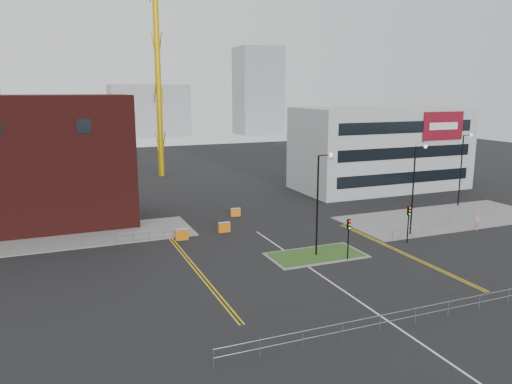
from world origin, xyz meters
TOP-DOWN VIEW (x-y plane):
  - ground at (0.00, 0.00)m, footprint 200.00×200.00m
  - pavement_left at (-20.00, 22.00)m, footprint 28.00×8.00m
  - pavement_right at (22.00, 14.00)m, footprint 24.00×10.00m
  - island_kerb at (2.00, 8.00)m, footprint 8.60×4.60m
  - grass_island at (2.00, 8.00)m, footprint 8.00×4.00m
  - brick_building at (-22.97, 28.00)m, footprint 24.20×10.07m
  - office_block at (26.01, 31.97)m, footprint 25.00×12.20m
  - tower_crane at (3.46, 53.96)m, footprint 52.25×10.90m
  - streetlamp_island at (2.22, 8.00)m, footprint 1.46×0.36m
  - streetlamp_right_near at (14.22, 10.00)m, footprint 1.46×0.36m
  - streetlamp_right_far at (28.22, 18.00)m, footprint 1.46×0.36m
  - traffic_light_island at (4.00, 5.98)m, footprint 0.28×0.33m
  - traffic_light_right at (12.00, 7.98)m, footprint 0.28×0.33m
  - railing_front at (0.00, -6.00)m, footprint 24.05×0.05m
  - railing_left at (-11.00, 18.00)m, footprint 6.05×0.05m
  - railing_right at (20.50, 11.50)m, footprint 19.05×5.05m
  - centre_line at (0.00, 2.00)m, footprint 0.15×30.00m
  - yellow_left_a at (-9.00, 10.00)m, footprint 0.12×24.00m
  - yellow_left_b at (-8.70, 10.00)m, footprint 0.12×24.00m
  - yellow_right_a at (9.50, 6.00)m, footprint 0.12×20.00m
  - yellow_right_b at (9.80, 6.00)m, footprint 0.12×20.00m
  - skyline_b at (10.00, 130.00)m, footprint 24.00×12.00m
  - skyline_c at (45.00, 125.00)m, footprint 14.00×12.00m
  - skyline_d at (-8.00, 140.00)m, footprint 30.00×12.00m
  - pedestrian at (21.84, 8.93)m, footprint 0.73×0.59m
  - barrier_left at (-7.92, 17.22)m, footprint 1.31×0.49m
  - barrier_mid at (-3.19, 18.22)m, footprint 1.24×0.41m
  - barrier_right at (0.18, 24.00)m, footprint 1.17×0.52m

SIDE VIEW (x-z plane):
  - ground at x=0.00m, z-range 0.00..0.00m
  - centre_line at x=0.00m, z-range 0.00..0.01m
  - yellow_left_a at x=-9.00m, z-range 0.00..0.01m
  - yellow_left_b at x=-8.70m, z-range 0.00..0.01m
  - yellow_right_a at x=9.50m, z-range 0.00..0.01m
  - yellow_right_b at x=9.80m, z-range 0.00..0.01m
  - island_kerb at x=2.00m, z-range 0.00..0.08m
  - pavement_left at x=-20.00m, z-range 0.00..0.12m
  - pavement_right at x=22.00m, z-range 0.00..0.12m
  - grass_island at x=2.00m, z-range 0.00..0.12m
  - barrier_right at x=0.18m, z-range 0.04..0.99m
  - barrier_mid at x=-3.19m, z-range 0.04..1.09m
  - barrier_left at x=-7.92m, z-range 0.05..1.13m
  - railing_left at x=-11.00m, z-range 0.19..1.29m
  - railing_right at x=20.50m, z-range 0.23..1.33m
  - railing_front at x=0.00m, z-range 0.23..1.33m
  - pedestrian at x=21.84m, z-range 0.00..1.73m
  - traffic_light_island at x=4.00m, z-range 0.74..4.39m
  - traffic_light_right at x=12.00m, z-range 0.74..4.39m
  - streetlamp_island at x=2.22m, z-range 0.82..10.00m
  - streetlamp_right_near at x=14.22m, z-range 0.82..10.00m
  - streetlamp_right_far at x=28.22m, z-range 0.82..10.00m
  - skyline_d at x=-8.00m, z-range 0.00..12.00m
  - office_block at x=26.01m, z-range 0.00..12.00m
  - brick_building at x=-22.97m, z-range -0.27..13.97m
  - skyline_b at x=10.00m, z-range 0.00..16.00m
  - skyline_c at x=45.00m, z-range 0.00..28.00m
  - tower_crane at x=3.46m, z-range 7.70..49.00m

